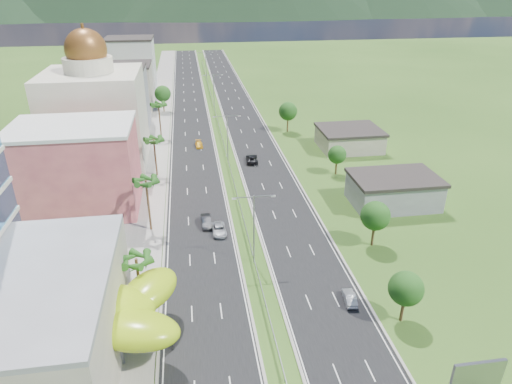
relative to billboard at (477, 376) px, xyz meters
name	(u,v)px	position (x,y,z in m)	size (l,w,h in m)	color
ground	(265,307)	(-17.00, 18.00, -4.42)	(500.00, 500.00, 0.00)	#2D5119
road_left	(191,115)	(-24.50, 108.00, -4.40)	(11.00, 260.00, 0.04)	black
road_right	(240,113)	(-9.50, 108.00, -4.40)	(11.00, 260.00, 0.04)	black
sidewalk_left	(159,116)	(-34.00, 108.00, -4.36)	(7.00, 260.00, 0.12)	gray
median_guardrail	(220,130)	(-17.00, 89.99, -3.80)	(0.10, 216.06, 0.76)	gray
streetlight_median_b	(254,223)	(-17.00, 28.00, 2.33)	(6.04, 0.25, 11.00)	gray
streetlight_median_c	(227,134)	(-17.00, 68.00, 2.33)	(6.04, 0.25, 11.00)	gray
streetlight_median_d	(214,88)	(-17.00, 113.00, 2.33)	(6.04, 0.25, 11.00)	gray
streetlight_median_e	(206,63)	(-17.00, 158.00, 2.33)	(6.04, 0.25, 11.00)	gray
lime_canopy	(92,312)	(-37.00, 14.00, 0.57)	(18.00, 15.00, 7.40)	#97BB12
pink_shophouse	(77,170)	(-45.00, 50.00, 3.08)	(20.00, 15.00, 15.00)	#B64B57
domed_building	(96,112)	(-45.00, 73.00, 6.93)	(20.00, 20.00, 28.70)	beige
midrise_grey	(117,99)	(-44.00, 98.00, 3.58)	(16.00, 15.00, 16.00)	gray
midrise_beige	(126,87)	(-44.00, 120.00, 2.08)	(16.00, 15.00, 13.00)	#A19A84
midrise_white	(132,66)	(-44.00, 143.00, 4.58)	(16.00, 15.00, 18.00)	silver
billboard	(477,376)	(0.00, 0.00, 0.00)	(5.20, 0.35, 6.20)	gray
shed_near	(393,192)	(11.00, 43.00, -1.92)	(15.00, 10.00, 5.00)	gray
shed_far	(349,140)	(13.00, 73.00, -2.22)	(14.00, 12.00, 4.40)	#A19A84
palm_tree_b	(136,262)	(-32.50, 20.00, 2.64)	(3.60, 3.60, 8.10)	#47301C
palm_tree_c	(146,183)	(-32.50, 40.00, 4.08)	(3.60, 3.60, 9.60)	#47301C
palm_tree_d	(154,141)	(-32.50, 63.00, 3.12)	(3.60, 3.60, 8.60)	#47301C
palm_tree_e	(158,106)	(-32.50, 88.00, 3.89)	(3.60, 3.60, 9.40)	#47301C
leafy_tree_lfar	(163,94)	(-32.50, 113.00, 1.16)	(4.90, 4.90, 8.05)	#47301C
leafy_tree_ra	(406,289)	(-1.00, 13.00, 0.35)	(4.20, 4.20, 6.90)	#47301C
leafy_tree_rb	(375,216)	(2.00, 30.00, 0.76)	(4.55, 4.55, 7.47)	#47301C
leafy_tree_rc	(337,155)	(5.00, 58.00, -0.05)	(3.85, 3.85, 6.33)	#47301C
leafy_tree_rd	(288,111)	(1.00, 88.00, 1.16)	(4.90, 4.90, 8.05)	#47301C
mountain_ridge	(249,16)	(43.00, 468.00, -4.42)	(860.00, 140.00, 90.00)	black
car_dark_left	(206,221)	(-23.37, 40.14, -3.63)	(1.59, 4.57, 1.51)	black
car_silver_mid_left	(219,229)	(-21.42, 37.19, -3.72)	(2.21, 4.79, 1.33)	#A3A7AB
car_yellow_far_left	(199,144)	(-23.06, 79.34, -3.77)	(1.71, 4.20, 1.22)	gold
car_silver_right	(350,297)	(-6.08, 17.33, -3.75)	(1.34, 3.86, 1.27)	#A0A1A7
car_dark_far_right	(252,159)	(-11.65, 67.51, -3.62)	(2.54, 5.51, 1.53)	black
motorcycle	(173,339)	(-28.57, 13.14, -3.73)	(0.62, 2.04, 1.30)	black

